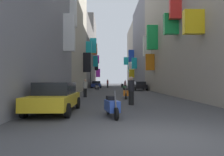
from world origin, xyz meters
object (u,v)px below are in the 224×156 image
at_px(scooter_orange, 126,93).
at_px(traffic_light_near_corner, 91,74).
at_px(scooter_green, 125,87).
at_px(parked_car_black, 140,86).
at_px(scooter_black, 122,85).
at_px(pedestrian_mid_street, 85,88).
at_px(parked_car_yellow, 55,97).
at_px(parked_car_green, 97,84).
at_px(pedestrian_near_right, 108,84).
at_px(pedestrian_far_away, 129,85).
at_px(parked_car_blue, 96,84).
at_px(scooter_blue, 112,106).
at_px(pedestrian_near_left, 125,85).
at_px(pedestrian_crossing, 131,91).
at_px(scooter_silver, 97,87).

bearing_deg(scooter_orange, traffic_light_near_corner, 102.36).
bearing_deg(scooter_green, parked_car_black, 5.74).
xyz_separation_m(scooter_black, pedestrian_mid_street, (-5.28, -26.45, 0.35)).
relative_size(parked_car_yellow, scooter_green, 2.46).
relative_size(parked_car_green, scooter_green, 2.37).
bearing_deg(traffic_light_near_corner, pedestrian_mid_street, -86.58).
xyz_separation_m(parked_car_yellow, pedestrian_mid_street, (0.43, 8.94, 0.07)).
height_order(scooter_black, pedestrian_near_right, pedestrian_near_right).
distance_m(pedestrian_near_right, pedestrian_far_away, 14.11).
relative_size(parked_car_blue, parked_car_green, 1.02).
bearing_deg(parked_car_blue, traffic_light_near_corner, -107.80).
relative_size(pedestrian_near_right, pedestrian_far_away, 1.06).
xyz_separation_m(pedestrian_near_right, pedestrian_mid_street, (-2.05, -23.83, -0.08)).
xyz_separation_m(scooter_blue, pedestrian_near_left, (2.86, 26.54, 0.33)).
height_order(parked_car_black, pedestrian_far_away, pedestrian_far_away).
bearing_deg(pedestrian_crossing, parked_car_yellow, -144.25).
bearing_deg(pedestrian_near_left, traffic_light_near_corner, 145.89).
bearing_deg(parked_car_black, pedestrian_crossing, -100.53).
bearing_deg(pedestrian_far_away, pedestrian_crossing, -95.71).
relative_size(parked_car_black, scooter_black, 2.29).
relative_size(scooter_blue, traffic_light_near_corner, 0.46).
relative_size(parked_car_green, pedestrian_mid_street, 2.51).
distance_m(parked_car_yellow, scooter_black, 35.85).
distance_m(scooter_black, pedestrian_crossing, 32.60).
height_order(parked_car_green, scooter_blue, parked_car_green).
height_order(parked_car_yellow, scooter_black, parked_car_yellow).
bearing_deg(parked_car_blue, scooter_black, 27.13).
bearing_deg(traffic_light_near_corner, scooter_blue, -83.59).
relative_size(parked_car_blue, scooter_orange, 2.16).
bearing_deg(scooter_orange, parked_car_blue, 98.81).
bearing_deg(parked_car_blue, scooter_silver, -86.03).
distance_m(scooter_silver, scooter_orange, 18.16).
bearing_deg(traffic_light_near_corner, scooter_green, -51.16).
height_order(scooter_blue, scooter_black, same).
bearing_deg(pedestrian_crossing, traffic_light_near_corner, 100.09).
distance_m(parked_car_black, scooter_orange, 15.29).
xyz_separation_m(parked_car_black, traffic_light_near_corner, (-8.38, 7.20, 2.14)).
distance_m(pedestrian_near_left, traffic_light_near_corner, 7.92).
height_order(parked_car_green, scooter_orange, parked_car_green).
bearing_deg(scooter_orange, scooter_black, 86.57).
xyz_separation_m(scooter_silver, scooter_orange, (3.38, -17.84, 0.00)).
relative_size(scooter_blue, pedestrian_near_left, 1.20).
distance_m(parked_car_black, scooter_black, 13.16).
bearing_deg(scooter_blue, parked_car_green, 93.95).
height_order(parked_car_blue, traffic_light_near_corner, traffic_light_near_corner).
height_order(parked_car_black, scooter_blue, parked_car_black).
bearing_deg(scooter_green, pedestrian_crossing, -93.67).
bearing_deg(parked_car_blue, pedestrian_mid_street, -89.33).
bearing_deg(pedestrian_mid_street, scooter_orange, -21.86).
bearing_deg(pedestrian_crossing, scooter_black, 86.91).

